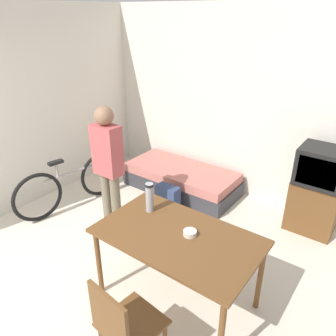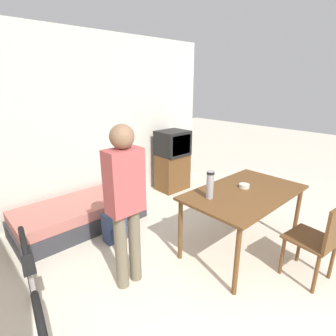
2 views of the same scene
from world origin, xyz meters
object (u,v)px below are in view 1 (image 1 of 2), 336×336
dining_table (178,242)px  person_standing (108,163)px  bicycle (71,184)px  backpack (168,199)px  thermos_flask (150,196)px  daybed (181,179)px  tv (317,190)px  wooden_chair (122,326)px  mate_bowl (190,233)px

dining_table → person_standing: (-1.33, 0.45, 0.25)m
bicycle → person_standing: person_standing is taller
bicycle → backpack: bearing=30.6°
thermos_flask → backpack: (-0.56, 1.05, -0.75)m
dining_table → bicycle: bearing=167.0°
daybed → bicycle: (-0.98, -1.33, 0.17)m
tv → thermos_flask: bearing=-122.7°
wooden_chair → mate_bowl: 0.94m
thermos_flask → mate_bowl: size_ratio=2.52×
bicycle → thermos_flask: size_ratio=5.47×
mate_bowl → daybed: bearing=126.1°
tv → person_standing: (-2.04, -1.52, 0.37)m
bicycle → wooden_chair: bearing=-30.3°
wooden_chair → person_standing: person_standing is taller
bicycle → person_standing: (0.87, -0.06, 0.60)m
wooden_chair → backpack: 2.34m
backpack → thermos_flask: bearing=-61.8°
tv → thermos_flask: (-1.16, -1.81, 0.36)m
daybed → backpack: 0.66m
daybed → dining_table: (1.21, -1.84, 0.51)m
daybed → tv: tv is taller
tv → dining_table: size_ratio=0.78×
dining_table → mate_bowl: size_ratio=12.03×
wooden_chair → mate_bowl: (-0.00, 0.89, 0.29)m
wooden_chair → bicycle: 2.65m
wooden_chair → bicycle: size_ratio=0.54×
daybed → dining_table: bearing=-56.7°
bicycle → person_standing: bearing=-3.7°
daybed → bicycle: bearing=-126.4°
daybed → dining_table: 2.26m
dining_table → person_standing: person_standing is taller
daybed → thermos_flask: 2.00m
bicycle → backpack: 1.38m
tv → person_standing: person_standing is taller
bicycle → thermos_flask: 1.87m
dining_table → thermos_flask: thermos_flask is taller
wooden_chair → bicycle: wooden_chair is taller
mate_bowl → backpack: (-1.10, 1.14, -0.60)m
wooden_chair → thermos_flask: bearing=118.8°
person_standing → thermos_flask: (0.88, -0.29, -0.01)m
thermos_flask → person_standing: bearing=161.5°
bicycle → dining_table: bearing=-13.0°
tv → backpack: (-1.73, -0.76, -0.38)m
mate_bowl → tv: bearing=71.8°
thermos_flask → daybed: bearing=114.3°
mate_bowl → bicycle: bearing=169.0°
wooden_chair → backpack: size_ratio=2.28×
daybed → backpack: backpack is taller
wooden_chair → daybed: bearing=116.0°
tv → bicycle: bearing=-153.3°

